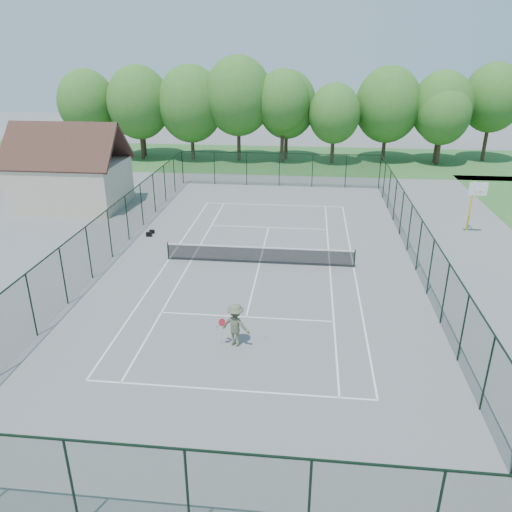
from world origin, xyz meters
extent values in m
plane|color=slate|center=(0.00, 0.00, 0.00)|extent=(140.00, 140.00, 0.00)
cube|color=#386F31|center=(0.00, 30.00, 0.01)|extent=(80.00, 16.00, 0.01)
cube|color=white|center=(0.00, 11.88, 0.00)|extent=(10.97, 0.08, 0.01)
cube|color=white|center=(0.00, -11.88, 0.00)|extent=(10.97, 0.08, 0.01)
cube|color=white|center=(0.00, 6.40, 0.00)|extent=(8.23, 0.08, 0.01)
cube|color=white|center=(0.00, -6.40, 0.00)|extent=(8.23, 0.08, 0.01)
cube|color=white|center=(5.49, 0.00, 0.00)|extent=(0.08, 23.77, 0.01)
cube|color=white|center=(-5.49, 0.00, 0.00)|extent=(0.08, 23.77, 0.01)
cube|color=white|center=(4.12, 0.00, 0.00)|extent=(0.08, 23.77, 0.01)
cube|color=white|center=(-4.12, 0.00, 0.00)|extent=(0.08, 23.77, 0.01)
cube|color=white|center=(0.00, 0.00, 0.00)|extent=(0.08, 12.80, 0.01)
cylinder|color=black|center=(-5.50, 0.00, 0.55)|extent=(0.08, 0.08, 1.10)
cylinder|color=black|center=(5.50, 0.00, 0.55)|extent=(0.08, 0.08, 1.10)
cube|color=black|center=(0.00, 0.00, 0.50)|extent=(11.00, 0.02, 0.96)
cube|color=white|center=(0.00, 0.00, 1.00)|extent=(11.00, 0.05, 0.07)
cube|color=#17331C|center=(0.00, 18.00, 1.50)|extent=(18.00, 0.02, 3.00)
cube|color=#17331C|center=(0.00, -18.00, 1.50)|extent=(18.00, 0.02, 3.00)
cube|color=#17331C|center=(9.00, 0.00, 1.50)|extent=(0.02, 36.00, 3.00)
cube|color=#17331C|center=(-9.00, 0.00, 1.50)|extent=(0.02, 36.00, 3.00)
cube|color=black|center=(0.00, 18.00, 3.00)|extent=(18.00, 0.05, 0.05)
cube|color=black|center=(0.00, -18.00, 3.00)|extent=(18.00, 0.05, 0.05)
cube|color=black|center=(9.00, 0.00, 3.00)|extent=(0.05, 36.00, 0.05)
cube|color=black|center=(-9.00, 0.00, 3.00)|extent=(0.05, 36.00, 0.05)
cube|color=beige|center=(-16.00, 10.00, 1.75)|extent=(8.00, 6.00, 3.50)
cube|color=#4C2D23|center=(-16.00, 11.50, 5.00)|extent=(8.60, 3.27, 3.27)
cube|color=#4C2D23|center=(-16.00, 8.50, 5.00)|extent=(8.60, 3.27, 3.27)
cylinder|color=#473021|center=(-16.50, 30.00, 2.10)|extent=(0.40, 0.40, 4.20)
ellipsoid|color=#417E2C|center=(-16.50, 30.00, 6.00)|extent=(6.40, 6.40, 7.40)
cylinder|color=#473021|center=(0.00, 30.00, 2.10)|extent=(0.40, 0.40, 4.20)
ellipsoid|color=#417E2C|center=(0.00, 30.00, 6.00)|extent=(6.40, 6.40, 7.40)
cylinder|color=#473021|center=(16.50, 30.00, 2.10)|extent=(0.40, 0.40, 4.20)
ellipsoid|color=#417E2C|center=(16.50, 30.00, 6.00)|extent=(6.40, 6.40, 7.40)
cylinder|color=yellow|center=(13.80, 7.31, 1.75)|extent=(0.12, 0.12, 3.50)
cube|color=yellow|center=(13.80, 6.86, 3.35)|extent=(0.08, 0.90, 0.08)
cube|color=white|center=(13.80, 6.41, 3.20)|extent=(1.20, 0.05, 0.90)
torus|color=#CD3D05|center=(13.80, 6.18, 3.05)|extent=(0.48, 0.48, 0.02)
cube|color=black|center=(-7.88, 3.75, 0.15)|extent=(0.39, 0.26, 0.30)
cube|color=black|center=(-7.86, 4.35, 0.12)|extent=(0.34, 0.23, 0.25)
imported|color=#596144|center=(-0.14, -8.79, 0.96)|extent=(1.40, 1.06, 1.93)
sphere|color=#A7C930|center=(0.98, -8.39, 0.85)|extent=(0.07, 0.07, 0.07)
camera|label=1|loc=(2.65, -26.87, 11.77)|focal=35.00mm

